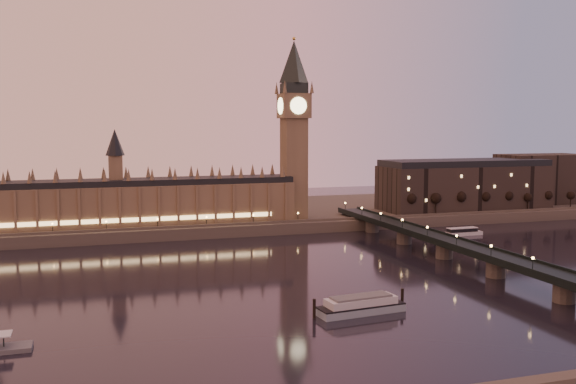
{
  "coord_description": "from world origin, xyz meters",
  "views": [
    {
      "loc": [
        -62.21,
        -231.1,
        59.67
      ],
      "look_at": [
        22.9,
        35.0,
        30.78
      ],
      "focal_mm": 40.0,
      "sensor_mm": 36.0,
      "label": 1
    }
  ],
  "objects": [
    {
      "name": "ground",
      "position": [
        0.0,
        0.0,
        0.0
      ],
      "size": [
        700.0,
        700.0,
        0.0
      ],
      "primitive_type": "plane",
      "color": "black",
      "rests_on": "ground"
    },
    {
      "name": "far_embankment",
      "position": [
        30.0,
        165.0,
        3.0
      ],
      "size": [
        560.0,
        130.0,
        6.0
      ],
      "primitive_type": "cube",
      "color": "#423D35",
      "rests_on": "ground"
    },
    {
      "name": "palace_of_westminster",
      "position": [
        -40.12,
        120.99,
        21.71
      ],
      "size": [
        180.0,
        26.62,
        52.0
      ],
      "color": "brown",
      "rests_on": "ground"
    },
    {
      "name": "big_ben",
      "position": [
        53.99,
        120.99,
        63.95
      ],
      "size": [
        17.68,
        17.68,
        104.0
      ],
      "color": "brown",
      "rests_on": "ground"
    },
    {
      "name": "westminster_bridge",
      "position": [
        91.61,
        0.0,
        5.52
      ],
      "size": [
        13.2,
        260.0,
        15.3
      ],
      "color": "black",
      "rests_on": "ground"
    },
    {
      "name": "city_block",
      "position": [
        194.94,
        130.93,
        22.24
      ],
      "size": [
        155.0,
        45.0,
        34.0
      ],
      "color": "black",
      "rests_on": "ground"
    },
    {
      "name": "bare_tree_0",
      "position": [
        124.7,
        109.0,
        15.15
      ],
      "size": [
        6.03,
        6.03,
        12.26
      ],
      "color": "black",
      "rests_on": "ground"
    },
    {
      "name": "bare_tree_1",
      "position": [
        141.4,
        109.0,
        15.15
      ],
      "size": [
        6.03,
        6.03,
        12.26
      ],
      "color": "black",
      "rests_on": "ground"
    },
    {
      "name": "bare_tree_2",
      "position": [
        158.09,
        109.0,
        15.15
      ],
      "size": [
        6.03,
        6.03,
        12.26
      ],
      "color": "black",
      "rests_on": "ground"
    },
    {
      "name": "bare_tree_3",
      "position": [
        174.78,
        109.0,
        15.15
      ],
      "size": [
        6.03,
        6.03,
        12.26
      ],
      "color": "black",
      "rests_on": "ground"
    },
    {
      "name": "bare_tree_4",
      "position": [
        191.48,
        109.0,
        15.15
      ],
      "size": [
        6.03,
        6.03,
        12.26
      ],
      "color": "black",
      "rests_on": "ground"
    },
    {
      "name": "bare_tree_5",
      "position": [
        208.17,
        109.0,
        15.15
      ],
      "size": [
        6.03,
        6.03,
        12.26
      ],
      "color": "black",
      "rests_on": "ground"
    },
    {
      "name": "bare_tree_6",
      "position": [
        224.86,
        109.0,
        15.15
      ],
      "size": [
        6.03,
        6.03,
        12.26
      ],
      "color": "black",
      "rests_on": "ground"
    },
    {
      "name": "bare_tree_7",
      "position": [
        241.55,
        109.0,
        15.15
      ],
      "size": [
        6.03,
        6.03,
        12.26
      ],
      "color": "black",
      "rests_on": "ground"
    },
    {
      "name": "cruise_boat_b",
      "position": [
        134.33,
        69.98,
        1.85
      ],
      "size": [
        22.88,
        6.08,
        4.21
      ],
      "rotation": [
        0.0,
        0.0,
        0.02
      ],
      "color": "silver",
      "rests_on": "ground"
    },
    {
      "name": "moored_barge",
      "position": [
        20.87,
        -47.84,
        2.58
      ],
      "size": [
        33.22,
        11.0,
        6.12
      ],
      "rotation": [
        0.0,
        0.0,
        0.1
      ],
      "color": "#849BA8",
      "rests_on": "ground"
    }
  ]
}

